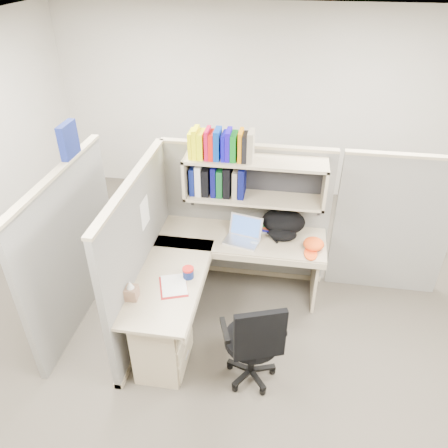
% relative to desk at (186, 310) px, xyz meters
% --- Properties ---
extents(ground, '(6.00, 6.00, 0.00)m').
position_rel_desk_xyz_m(ground, '(0.41, 0.29, -0.44)').
color(ground, '#39332C').
rests_on(ground, ground).
extents(room_shell, '(6.00, 6.00, 6.00)m').
position_rel_desk_xyz_m(room_shell, '(0.41, 0.29, 1.18)').
color(room_shell, '#ABA79B').
rests_on(room_shell, ground).
extents(cubicle, '(3.79, 1.84, 1.95)m').
position_rel_desk_xyz_m(cubicle, '(0.04, 0.74, 0.47)').
color(cubicle, slate).
rests_on(cubicle, ground).
extents(desk, '(1.74, 1.75, 0.73)m').
position_rel_desk_xyz_m(desk, '(0.00, 0.00, 0.00)').
color(desk, gray).
rests_on(desk, ground).
extents(laptop, '(0.42, 0.42, 0.25)m').
position_rel_desk_xyz_m(laptop, '(0.42, 0.77, 0.42)').
color(laptop, silver).
rests_on(laptop, desk).
extents(backpack, '(0.53, 0.46, 0.27)m').
position_rel_desk_xyz_m(backpack, '(0.83, 0.96, 0.42)').
color(backpack, black).
rests_on(backpack, desk).
extents(orange_cap, '(0.26, 0.28, 0.11)m').
position_rel_desk_xyz_m(orange_cap, '(1.14, 0.77, 0.35)').
color(orange_cap, '#E64A14').
rests_on(orange_cap, desk).
extents(snack_canister, '(0.11, 0.11, 0.10)m').
position_rel_desk_xyz_m(snack_canister, '(0.01, 0.14, 0.35)').
color(snack_canister, '#0E1C52').
rests_on(snack_canister, desk).
extents(tissue_box, '(0.12, 0.12, 0.18)m').
position_rel_desk_xyz_m(tissue_box, '(-0.42, -0.21, 0.38)').
color(tissue_box, '#8E6950').
rests_on(tissue_box, desk).
extents(mouse, '(0.11, 0.09, 0.03)m').
position_rel_desk_xyz_m(mouse, '(0.55, 0.75, 0.31)').
color(mouse, '#91A7CE').
rests_on(mouse, desk).
extents(paper_cup, '(0.08, 0.08, 0.10)m').
position_rel_desk_xyz_m(paper_cup, '(0.42, 0.99, 0.34)').
color(paper_cup, silver).
rests_on(paper_cup, desk).
extents(book_stack, '(0.20, 0.24, 0.10)m').
position_rel_desk_xyz_m(book_stack, '(0.67, 1.05, 0.34)').
color(book_stack, slate).
rests_on(book_stack, desk).
extents(loose_paper, '(0.31, 0.35, 0.00)m').
position_rel_desk_xyz_m(loose_paper, '(-0.10, 0.01, 0.29)').
color(loose_paper, silver).
rests_on(loose_paper, desk).
extents(task_chair, '(0.58, 0.53, 1.00)m').
position_rel_desk_xyz_m(task_chair, '(0.66, -0.33, -0.09)').
color(task_chair, black).
rests_on(task_chair, ground).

